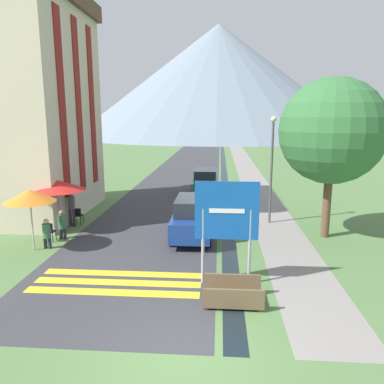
{
  "coord_description": "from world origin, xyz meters",
  "views": [
    {
      "loc": [
        0.76,
        -7.54,
        5.31
      ],
      "look_at": [
        -0.54,
        10.0,
        1.74
      ],
      "focal_mm": 35.0,
      "sensor_mm": 36.0,
      "label": 1
    }
  ],
  "objects_px": {
    "cafe_chair_near_right": "(49,230)",
    "cafe_chair_far_right": "(78,215)",
    "road_sign": "(227,218)",
    "footbridge": "(233,295)",
    "cafe_umbrella_front_orange": "(30,196)",
    "person_seated_far": "(62,223)",
    "cafe_umbrella_middle_red": "(58,185)",
    "person_seated_near": "(47,232)",
    "cafe_chair_middle": "(53,221)",
    "tree_by_path": "(332,131)",
    "hotel_building": "(27,97)",
    "streetlamp": "(272,161)",
    "person_standing_terrace": "(72,206)",
    "parked_car_far": "(205,182)",
    "parked_car_near": "(193,217)"
  },
  "relations": [
    {
      "from": "footbridge",
      "to": "streetlamp",
      "type": "relative_size",
      "value": 0.32
    },
    {
      "from": "hotel_building",
      "to": "person_seated_near",
      "type": "xyz_separation_m",
      "value": [
        3.18,
        -5.46,
        -5.59
      ]
    },
    {
      "from": "cafe_umbrella_middle_red",
      "to": "person_seated_near",
      "type": "xyz_separation_m",
      "value": [
        0.38,
        -2.25,
        -1.51
      ]
    },
    {
      "from": "person_seated_far",
      "to": "streetlamp",
      "type": "height_order",
      "value": "streetlamp"
    },
    {
      "from": "cafe_chair_far_right",
      "to": "tree_by_path",
      "type": "distance_m",
      "value": 12.53
    },
    {
      "from": "hotel_building",
      "to": "parked_car_far",
      "type": "xyz_separation_m",
      "value": [
        9.22,
        5.5,
        -5.38
      ]
    },
    {
      "from": "cafe_umbrella_middle_red",
      "to": "footbridge",
      "type": "bearing_deg",
      "value": -38.78
    },
    {
      "from": "cafe_chair_near_right",
      "to": "person_seated_far",
      "type": "relative_size",
      "value": 0.66
    },
    {
      "from": "footbridge",
      "to": "cafe_chair_middle",
      "type": "xyz_separation_m",
      "value": [
        -8.12,
        6.15,
        0.29
      ]
    },
    {
      "from": "road_sign",
      "to": "footbridge",
      "type": "bearing_deg",
      "value": -81.3
    },
    {
      "from": "cafe_umbrella_front_orange",
      "to": "person_seated_near",
      "type": "height_order",
      "value": "cafe_umbrella_front_orange"
    },
    {
      "from": "hotel_building",
      "to": "cafe_umbrella_front_orange",
      "type": "bearing_deg",
      "value": -64.42
    },
    {
      "from": "streetlamp",
      "to": "cafe_umbrella_front_orange",
      "type": "bearing_deg",
      "value": -154.56
    },
    {
      "from": "road_sign",
      "to": "person_seated_far",
      "type": "height_order",
      "value": "road_sign"
    },
    {
      "from": "hotel_building",
      "to": "streetlamp",
      "type": "bearing_deg",
      "value": -4.21
    },
    {
      "from": "cafe_umbrella_front_orange",
      "to": "person_seated_far",
      "type": "xyz_separation_m",
      "value": [
        0.57,
        1.49,
        -1.53
      ]
    },
    {
      "from": "person_seated_near",
      "to": "streetlamp",
      "type": "xyz_separation_m",
      "value": [
        9.54,
        4.52,
        2.45
      ]
    },
    {
      "from": "cafe_umbrella_front_orange",
      "to": "person_seated_far",
      "type": "height_order",
      "value": "cafe_umbrella_front_orange"
    },
    {
      "from": "streetlamp",
      "to": "cafe_chair_near_right",
      "type": "bearing_deg",
      "value": -159.11
    },
    {
      "from": "person_seated_near",
      "to": "person_standing_terrace",
      "type": "distance_m",
      "value": 3.18
    },
    {
      "from": "footbridge",
      "to": "streetlamp",
      "type": "distance_m",
      "value": 9.26
    },
    {
      "from": "cafe_chair_far_right",
      "to": "parked_car_far",
      "type": "bearing_deg",
      "value": 34.33
    },
    {
      "from": "parked_car_near",
      "to": "cafe_umbrella_front_orange",
      "type": "bearing_deg",
      "value": -160.46
    },
    {
      "from": "parked_car_far",
      "to": "road_sign",
      "type": "bearing_deg",
      "value": -85.08
    },
    {
      "from": "cafe_umbrella_middle_red",
      "to": "person_seated_near",
      "type": "distance_m",
      "value": 2.74
    },
    {
      "from": "road_sign",
      "to": "cafe_chair_near_right",
      "type": "relative_size",
      "value": 3.94
    },
    {
      "from": "cafe_umbrella_front_orange",
      "to": "parked_car_near",
      "type": "bearing_deg",
      "value": 19.54
    },
    {
      "from": "cafe_chair_middle",
      "to": "tree_by_path",
      "type": "height_order",
      "value": "tree_by_path"
    },
    {
      "from": "cafe_chair_middle",
      "to": "person_seated_near",
      "type": "relative_size",
      "value": 0.68
    },
    {
      "from": "cafe_umbrella_middle_red",
      "to": "person_seated_near",
      "type": "relative_size",
      "value": 1.95
    },
    {
      "from": "cafe_chair_middle",
      "to": "cafe_chair_far_right",
      "type": "height_order",
      "value": "same"
    },
    {
      "from": "person_seated_near",
      "to": "cafe_chair_near_right",
      "type": "bearing_deg",
      "value": 108.7
    },
    {
      "from": "road_sign",
      "to": "cafe_umbrella_front_orange",
      "type": "bearing_deg",
      "value": 161.9
    },
    {
      "from": "parked_car_far",
      "to": "person_seated_far",
      "type": "bearing_deg",
      "value": -121.44
    },
    {
      "from": "streetlamp",
      "to": "cafe_umbrella_middle_red",
      "type": "bearing_deg",
      "value": -167.11
    },
    {
      "from": "parked_car_far",
      "to": "person_seated_far",
      "type": "relative_size",
      "value": 3.38
    },
    {
      "from": "cafe_umbrella_middle_red",
      "to": "person_standing_terrace",
      "type": "bearing_deg",
      "value": 79.23
    },
    {
      "from": "cafe_umbrella_front_orange",
      "to": "tree_by_path",
      "type": "distance_m",
      "value": 12.71
    },
    {
      "from": "streetlamp",
      "to": "person_standing_terrace",
      "type": "bearing_deg",
      "value": -172.03
    },
    {
      "from": "parked_car_near",
      "to": "tree_by_path",
      "type": "bearing_deg",
      "value": 4.06
    },
    {
      "from": "cafe_chair_near_right",
      "to": "cafe_umbrella_middle_red",
      "type": "height_order",
      "value": "cafe_umbrella_middle_red"
    },
    {
      "from": "cafe_chair_near_right",
      "to": "person_standing_terrace",
      "type": "height_order",
      "value": "person_standing_terrace"
    },
    {
      "from": "person_seated_near",
      "to": "footbridge",
      "type": "bearing_deg",
      "value": -28.38
    },
    {
      "from": "parked_car_near",
      "to": "cafe_chair_near_right",
      "type": "bearing_deg",
      "value": -168.73
    },
    {
      "from": "person_seated_near",
      "to": "streetlamp",
      "type": "distance_m",
      "value": 10.84
    },
    {
      "from": "road_sign",
      "to": "person_seated_far",
      "type": "relative_size",
      "value": 2.61
    },
    {
      "from": "cafe_chair_near_right",
      "to": "cafe_chair_far_right",
      "type": "bearing_deg",
      "value": 69.13
    },
    {
      "from": "person_seated_far",
      "to": "person_standing_terrace",
      "type": "relative_size",
      "value": 0.75
    },
    {
      "from": "road_sign",
      "to": "tree_by_path",
      "type": "xyz_separation_m",
      "value": [
        4.51,
        5.15,
        2.5
      ]
    },
    {
      "from": "hotel_building",
      "to": "person_standing_terrace",
      "type": "distance_m",
      "value": 6.49
    }
  ]
}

